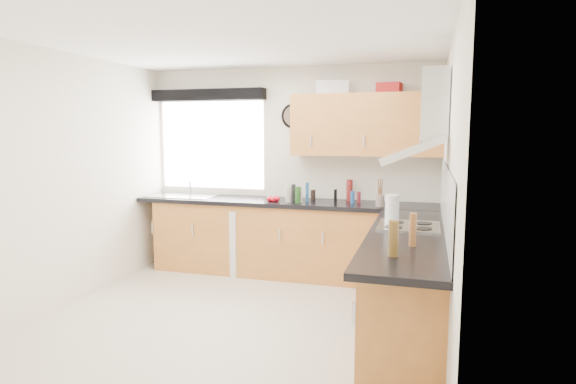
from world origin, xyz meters
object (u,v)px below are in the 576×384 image
(oven, at_px, (407,281))
(upper_cabinets, at_px, (366,125))
(extractor_hood, at_px, (424,127))
(washing_machine, at_px, (230,238))

(oven, relative_size, upper_cabinets, 0.50)
(extractor_hood, xyz_separation_m, washing_machine, (-2.30, 1.22, -1.37))
(upper_cabinets, height_order, washing_machine, upper_cabinets)
(oven, relative_size, extractor_hood, 1.09)
(oven, height_order, extractor_hood, extractor_hood)
(oven, distance_m, extractor_hood, 1.35)
(upper_cabinets, distance_m, washing_machine, 2.17)
(washing_machine, bearing_deg, oven, -14.87)
(oven, xyz_separation_m, extractor_hood, (0.10, -0.00, 1.34))
(extractor_hood, xyz_separation_m, upper_cabinets, (-0.65, 1.33, 0.03))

